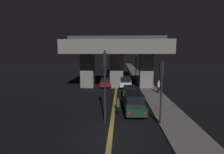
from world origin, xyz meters
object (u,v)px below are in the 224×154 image
(street_lamp, at_px, (135,57))
(car_silver_second_oncoming, at_px, (111,73))
(pedestrian_on_sidewalk, at_px, (159,87))
(traffic_light_left_of_median, at_px, (105,75))
(car_grey_fourth, at_px, (126,76))
(car_grey_third_oncoming, at_px, (113,69))
(car_white_third, at_px, (126,81))
(car_dark_green_lead, at_px, (134,102))
(motorcycle_black_filtering_near, at_px, (118,107))
(car_dark_green_second, at_px, (130,91))
(traffic_light_right_of_median, at_px, (161,81))
(car_dark_red_lead_oncoming, at_px, (106,82))

(street_lamp, distance_m, car_silver_second_oncoming, 8.51)
(pedestrian_on_sidewalk, bearing_deg, traffic_light_left_of_median, -121.18)
(car_grey_fourth, height_order, car_grey_third_oncoming, car_grey_fourth)
(car_white_third, distance_m, car_grey_third_oncoming, 27.38)
(car_dark_green_lead, distance_m, motorcycle_black_filtering_near, 1.55)
(street_lamp, height_order, car_white_third, street_lamp)
(car_dark_green_second, height_order, pedestrian_on_sidewalk, pedestrian_on_sidewalk)
(traffic_light_right_of_median, distance_m, car_dark_green_second, 9.60)
(traffic_light_left_of_median, relative_size, pedestrian_on_sidewalk, 3.31)
(traffic_light_left_of_median, relative_size, car_white_third, 1.25)
(pedestrian_on_sidewalk, bearing_deg, car_dark_red_lead_oncoming, 144.94)
(car_dark_green_lead, relative_size, car_grey_third_oncoming, 0.99)
(car_silver_second_oncoming, relative_size, car_grey_third_oncoming, 0.86)
(car_white_third, xyz_separation_m, car_grey_fourth, (0.27, 7.87, -0.06))
(traffic_light_left_of_median, height_order, traffic_light_right_of_median, traffic_light_left_of_median)
(traffic_light_left_of_median, xyz_separation_m, car_silver_second_oncoming, (-1.11, 28.97, -2.92))
(car_dark_green_lead, height_order, car_grey_fourth, car_dark_green_lead)
(traffic_light_left_of_median, distance_m, car_grey_third_oncoming, 43.09)
(traffic_light_left_of_median, relative_size, traffic_light_right_of_median, 1.15)
(street_lamp, distance_m, car_grey_fourth, 4.40)
(traffic_light_left_of_median, bearing_deg, car_grey_fourth, 84.30)
(traffic_light_right_of_median, xyz_separation_m, car_dark_green_lead, (-1.85, 2.80, -2.41))
(traffic_light_left_of_median, distance_m, car_grey_fourth, 23.95)
(street_lamp, xyz_separation_m, car_dark_green_lead, (-1.68, -20.76, -3.94))
(traffic_light_right_of_median, bearing_deg, pedestrian_on_sidewalk, 78.60)
(traffic_light_right_of_median, height_order, pedestrian_on_sidewalk, traffic_light_right_of_median)
(car_dark_green_second, bearing_deg, traffic_light_left_of_median, 166.05)
(car_dark_green_lead, height_order, car_dark_red_lead_oncoming, car_dark_green_lead)
(traffic_light_right_of_median, bearing_deg, car_grey_fourth, 94.68)
(car_silver_second_oncoming, distance_m, motorcycle_black_filtering_near, 26.58)
(street_lamp, relative_size, car_white_third, 1.82)
(car_dark_red_lead_oncoming, distance_m, car_grey_third_oncoming, 26.90)
(car_dark_green_second, bearing_deg, car_grey_fourth, 1.67)
(traffic_light_left_of_median, height_order, car_dark_green_second, traffic_light_left_of_median)
(car_dark_green_lead, distance_m, car_white_third, 12.98)
(car_white_third, bearing_deg, traffic_light_left_of_median, 174.94)
(street_lamp, distance_m, motorcycle_black_filtering_near, 21.77)
(car_dark_green_lead, bearing_deg, car_dark_green_second, -2.82)
(car_dark_red_lead_oncoming, relative_size, pedestrian_on_sidewalk, 2.82)
(motorcycle_black_filtering_near, bearing_deg, car_dark_red_lead_oncoming, 7.93)
(car_grey_third_oncoming, distance_m, pedestrian_on_sidewalk, 33.20)
(traffic_light_right_of_median, distance_m, car_silver_second_oncoming, 29.56)
(street_lamp, bearing_deg, car_dark_green_lead, -94.64)
(motorcycle_black_filtering_near, bearing_deg, car_dark_green_second, -14.28)
(car_dark_green_lead, distance_m, car_dark_red_lead_oncoming, 13.78)
(street_lamp, relative_size, car_grey_fourth, 2.13)
(traffic_light_right_of_median, distance_m, motorcycle_black_filtering_near, 4.99)
(car_white_third, height_order, pedestrian_on_sidewalk, pedestrian_on_sidewalk)
(car_grey_third_oncoming, height_order, pedestrian_on_sidewalk, pedestrian_on_sidewalk)
(traffic_light_right_of_median, height_order, car_grey_third_oncoming, traffic_light_right_of_median)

